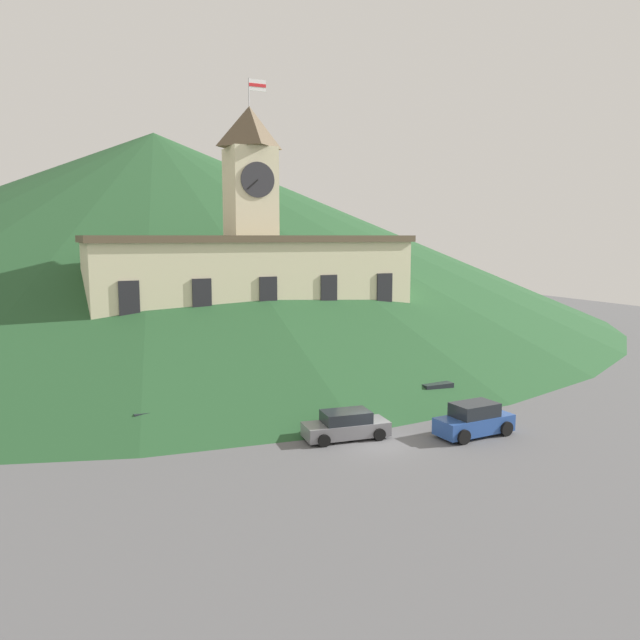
# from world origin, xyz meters

# --- Properties ---
(ground_plane) EXTENTS (160.00, 160.00, 0.00)m
(ground_plane) POSITION_xyz_m (0.00, 0.00, 0.00)
(ground_plane) COLOR #565659
(civic_building) EXTENTS (29.60, 9.39, 26.40)m
(civic_building) POSITION_xyz_m (0.00, 23.35, 7.02)
(civic_building) COLOR beige
(civic_building) RESTS_ON ground
(banner_fence) EXTENTS (28.10, 0.12, 2.13)m
(banner_fence) POSITION_xyz_m (0.00, 15.06, 1.07)
(banner_fence) COLOR red
(banner_fence) RESTS_ON ground
(hillside_backdrop) EXTENTS (138.04, 138.04, 28.59)m
(hillside_backdrop) POSITION_xyz_m (0.00, 71.09, 14.29)
(hillside_backdrop) COLOR #234C28
(hillside_backdrop) RESTS_ON ground
(street_lamp_center) EXTENTS (1.26, 0.36, 5.17)m
(street_lamp_center) POSITION_xyz_m (-6.01, 16.13, 3.74)
(street_lamp_center) COLOR black
(street_lamp_center) RESTS_ON ground
(street_lamp_far_left) EXTENTS (1.26, 0.36, 4.28)m
(street_lamp_far_left) POSITION_xyz_m (4.12, 16.13, 3.18)
(street_lamp_far_left) COLOR black
(street_lamp_far_left) RESTS_ON ground
(car_gray_pickup) EXTENTS (5.48, 2.81, 1.75)m
(car_gray_pickup) POSITION_xyz_m (-1.22, 1.65, 0.81)
(car_gray_pickup) COLOR slate
(car_gray_pickup) RESTS_ON ground
(car_white_taxi) EXTENTS (4.52, 2.17, 1.50)m
(car_white_taxi) POSITION_xyz_m (8.79, 6.60, 0.69)
(car_white_taxi) COLOR white
(car_white_taxi) RESTS_ON ground
(car_green_wagon) EXTENTS (4.75, 2.47, 1.55)m
(car_green_wagon) POSITION_xyz_m (-11.98, 7.86, 0.72)
(car_green_wagon) COLOR #2D663D
(car_green_wagon) RESTS_ON ground
(car_blue_van) EXTENTS (5.21, 2.62, 2.10)m
(car_blue_van) POSITION_xyz_m (6.40, -1.18, 0.96)
(car_blue_van) COLOR #284C99
(car_blue_van) RESTS_ON ground
(pedestrian) EXTENTS (0.57, 0.57, 1.88)m
(pedestrian) POSITION_xyz_m (5.55, 13.75, 1.02)
(pedestrian) COLOR #282D3D
(pedestrian) RESTS_ON ground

